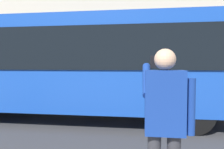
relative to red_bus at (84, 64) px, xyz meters
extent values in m
plane|color=#38383A|center=(-2.02, -0.29, -1.68)|extent=(60.00, 60.00, 0.00)
cube|color=maroon|center=(-5.52, -6.49, 1.32)|extent=(4.40, 1.10, 0.24)
cube|color=#1947AD|center=(-0.02, -0.01, 0.02)|extent=(9.00, 2.50, 2.60)
cube|color=black|center=(-0.02, 1.25, 0.42)|extent=(7.60, 0.06, 1.10)
cylinder|color=black|center=(2.98, -1.11, -1.18)|extent=(1.00, 0.28, 1.00)
cylinder|color=black|center=(-3.02, -1.11, -1.18)|extent=(1.00, 0.28, 1.00)
cylinder|color=black|center=(-3.02, 1.09, -1.18)|extent=(1.00, 0.28, 1.00)
cube|color=navy|center=(-2.01, 4.14, -0.38)|extent=(0.40, 0.24, 0.66)
sphere|color=#D8A884|center=(-2.01, 4.14, 0.06)|extent=(0.22, 0.22, 0.22)
cylinder|color=navy|center=(-2.27, 4.14, -0.42)|extent=(0.09, 0.09, 0.58)
cylinder|color=navy|center=(-1.83, 3.98, -0.16)|extent=(0.09, 0.48, 0.37)
cube|color=black|center=(-1.91, 3.84, 0.04)|extent=(0.07, 0.01, 0.14)
camera|label=1|loc=(-1.78, 6.37, 0.01)|focal=34.03mm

